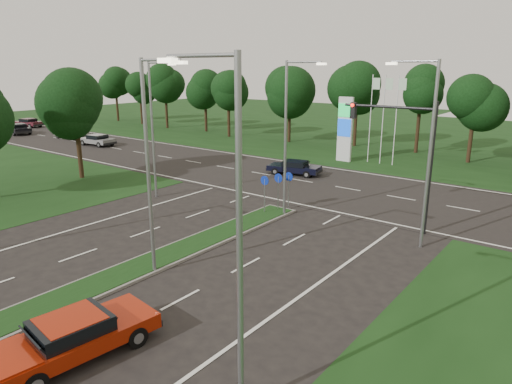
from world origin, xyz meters
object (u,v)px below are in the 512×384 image
Objects in this scene: red_sedan at (74,335)px; far_car_d at (28,123)px; far_car_b at (71,133)px; navy_sedan at (294,167)px; far_car_a at (97,140)px; far_car_c at (18,129)px.

red_sedan is 62.32m from far_car_d.
far_car_d is at bearing 78.41° from far_car_b.
red_sedan is 26.15m from navy_sedan.
navy_sedan is at bearing -105.17° from far_car_d.
red_sedan is 47.57m from far_car_b.
far_car_d is at bearing 77.06° from far_car_a.
navy_sedan is at bearing 115.28° from red_sedan.
far_car_c reaches higher than navy_sedan.
far_car_c reaches higher than far_car_b.
red_sedan is 1.08× the size of far_car_b.
red_sedan is at bearing -124.09° from far_car_b.
far_car_c is at bearing -138.63° from far_car_d.
red_sedan reaches higher than navy_sedan.
far_car_a is 0.94× the size of far_car_d.
red_sedan is 54.85m from far_car_c.
far_car_a is 16.38m from far_car_c.
far_car_c is at bearing 89.31° from far_car_a.
navy_sedan is at bearing -91.12° from far_car_a.
far_car_a is 0.96× the size of far_car_b.
red_sedan is 1.07× the size of far_car_d.
navy_sedan is 0.90× the size of far_car_c.
far_car_c is at bearing 99.83° from far_car_b.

